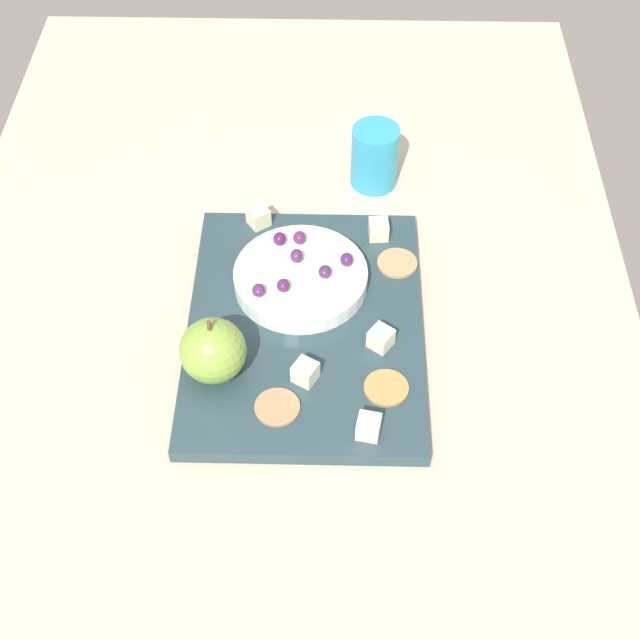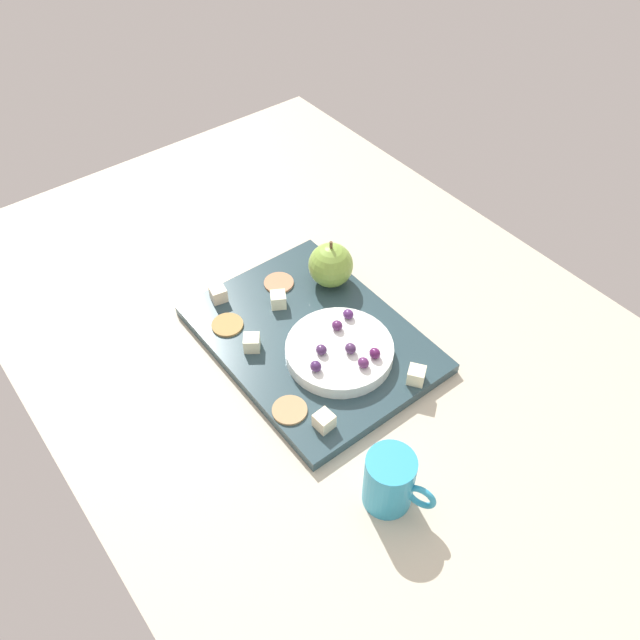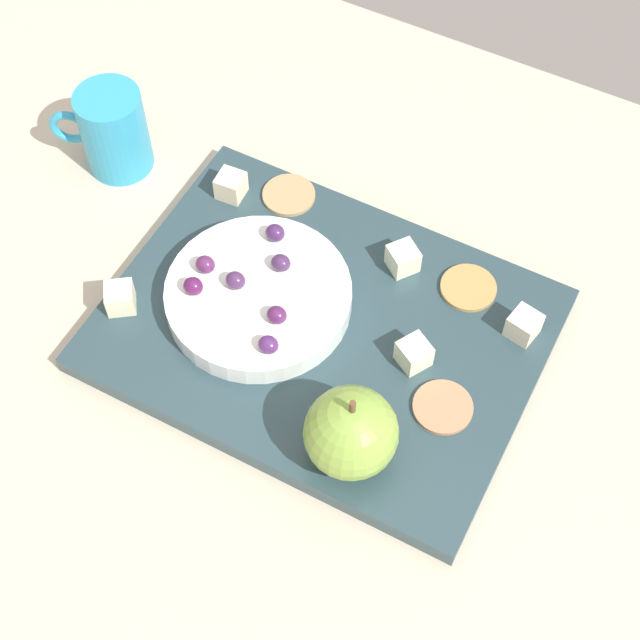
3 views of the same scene
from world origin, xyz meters
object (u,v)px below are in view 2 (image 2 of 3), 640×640
Objects in this scene: cracker_1 at (290,410)px; cracker_2 at (227,325)px; platter at (312,338)px; cheese_cube_0 at (252,343)px; cheese_cube_3 at (278,300)px; cracker_0 at (280,282)px; grape_6 at (363,363)px; grape_4 at (375,353)px; cup at (390,481)px; grape_2 at (316,366)px; serving_dish at (339,351)px; grape_5 at (321,350)px; grape_0 at (336,326)px; grape_1 at (348,314)px; apple_whole at (331,265)px; grape_3 at (351,349)px; cheese_cube_4 at (416,375)px; cheese_cube_1 at (218,294)px; cheese_cube_2 at (324,421)px.

cracker_1 and cracker_2 have the same top height.
cheese_cube_0 reaches higher than platter.
cracker_0 is (4.08, -3.13, -1.02)cm from cheese_cube_3.
cheese_cube_0 reaches higher than cracker_2.
cracker_2 is at bearing 26.56° from grape_6.
grape_4 is 20.55cm from cup.
cracker_2 is at bearing 14.83° from grape_2.
serving_dish is 9.31× the size of grape_5.
grape_0 is at bearing -142.06° from platter.
grape_5 is at bearing 112.09° from grape_1.
apple_whole is 17.72cm from grape_3.
grape_5 is (-15.03, -7.11, 2.71)cm from cracker_2.
grape_5 is (2.03, -2.60, -0.07)cm from grape_2.
cheese_cube_4 is at bearing -175.82° from grape_1.
grape_3 is at bearing 37.47° from grape_4.
grape_4 reaches higher than cheese_cube_1.
grape_0 is at bearing -44.43° from cheese_cube_2.
cracker_2 is 17.86cm from grape_2.
cheese_cube_0 reaches higher than cracker_1.
cheese_cube_1 is 1.39× the size of grape_5.
cracker_0 is at bearing -37.47° from cheese_cube_3.
cheese_cube_1 is 0.48× the size of cracker_0.
cheese_cube_1 is 9.95cm from cheese_cube_3.
grape_4 is at bearing -168.87° from cheese_cube_3.
cracker_0 is 1.00× the size of cracker_2.
cheese_cube_1 is (15.54, 7.27, 2.14)cm from platter.
grape_6 is at bearing -162.73° from cheese_cube_1.
cracker_1 is 2.87× the size of grape_5.
grape_2 is at bearing 135.60° from apple_whole.
serving_dish is 6.38cm from grape_1.
cheese_cube_3 reaches higher than cracker_1.
cheese_cube_2 is 24.58cm from cheese_cube_3.
grape_5 is at bearing 116.87° from grape_0.
cheese_cube_4 is at bearing -162.77° from grape_0.
apple_whole is 39.59cm from cup.
cheese_cube_2 is 1.39× the size of grape_4.
cheese_cube_0 is 1.39× the size of grape_5.
cheese_cube_2 reaches higher than cracker_0.
cracker_1 is 0.54× the size of cup.
cup is at bearing 149.65° from grape_6.
cheese_cube_1 is 28.48cm from grape_4.
cheese_cube_4 is at bearing -148.59° from grape_3.
cheese_cube_2 is at bearing 109.33° from grape_6.
grape_6 is at bearing -145.75° from cheese_cube_0.
grape_0 is (11.53, -11.31, 1.71)cm from cheese_cube_2.
platter is 13.29cm from apple_whole.
serving_dish is at bearing -73.22° from cracker_1.
platter is 7.36× the size of cracker_0.
grape_1 is at bearing -169.70° from cracker_0.
cracker_1 is 1.00× the size of cracker_2.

